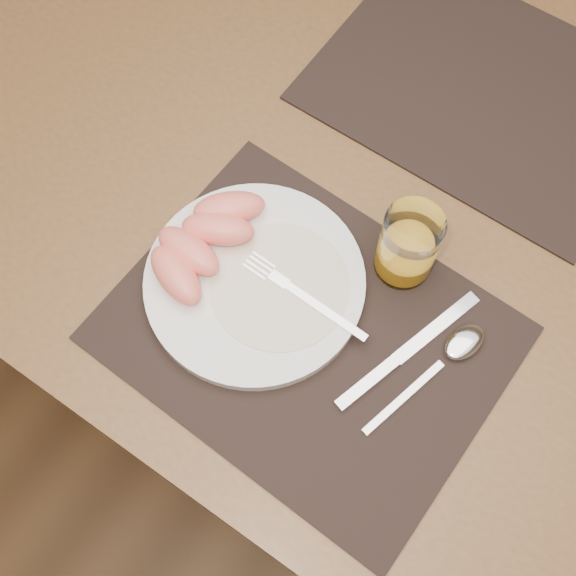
% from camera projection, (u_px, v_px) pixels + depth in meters
% --- Properties ---
extents(ground, '(5.00, 5.00, 0.00)m').
position_uv_depth(ground, '(344.00, 364.00, 1.63)').
color(ground, brown).
rests_on(ground, ground).
extents(table, '(1.40, 0.90, 0.75)m').
position_uv_depth(table, '(378.00, 223.00, 1.02)').
color(table, brown).
rests_on(table, ground).
extents(placemat_near, '(0.46, 0.37, 0.00)m').
position_uv_depth(placemat_near, '(307.00, 333.00, 0.86)').
color(placemat_near, black).
rests_on(placemat_near, table).
extents(placemat_far, '(0.45, 0.36, 0.00)m').
position_uv_depth(placemat_far, '(483.00, 89.00, 1.01)').
color(placemat_far, black).
rests_on(placemat_far, table).
extents(plate, '(0.27, 0.27, 0.02)m').
position_uv_depth(plate, '(255.00, 282.00, 0.88)').
color(plate, white).
rests_on(plate, placemat_near).
extents(plate_dressing, '(0.17, 0.17, 0.00)m').
position_uv_depth(plate_dressing, '(280.00, 286.00, 0.87)').
color(plate_dressing, white).
rests_on(plate_dressing, plate).
extents(fork, '(0.18, 0.03, 0.00)m').
position_uv_depth(fork, '(295.00, 291.00, 0.86)').
color(fork, silver).
rests_on(fork, plate).
extents(knife, '(0.08, 0.21, 0.01)m').
position_uv_depth(knife, '(397.00, 359.00, 0.85)').
color(knife, silver).
rests_on(knife, placemat_near).
extents(spoon, '(0.07, 0.19, 0.01)m').
position_uv_depth(spoon, '(455.00, 350.00, 0.85)').
color(spoon, silver).
rests_on(spoon, placemat_near).
extents(juice_glass, '(0.07, 0.07, 0.11)m').
position_uv_depth(juice_glass, '(407.00, 247.00, 0.85)').
color(juice_glass, white).
rests_on(juice_glass, placemat_near).
extents(grapefruit_wedges, '(0.11, 0.19, 0.04)m').
position_uv_depth(grapefruit_wedges, '(203.00, 240.00, 0.87)').
color(grapefruit_wedges, '#FF7D68').
rests_on(grapefruit_wedges, plate).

